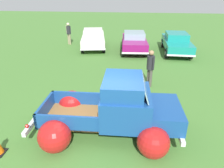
% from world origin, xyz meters
% --- Properties ---
extents(ground_plane, '(80.00, 80.00, 0.00)m').
position_xyz_m(ground_plane, '(0.00, 0.00, 0.00)').
color(ground_plane, '#477A33').
extents(vintage_pickup_truck, '(4.69, 2.91, 1.96)m').
position_xyz_m(vintage_pickup_truck, '(0.39, 0.02, 0.76)').
color(vintage_pickup_truck, black).
rests_on(vintage_pickup_truck, ground).
extents(show_car_0, '(2.63, 4.80, 1.43)m').
position_xyz_m(show_car_0, '(-2.64, 10.51, 0.78)').
color(show_car_0, black).
rests_on(show_car_0, ground).
extents(show_car_1, '(2.10, 4.32, 1.43)m').
position_xyz_m(show_car_1, '(0.65, 9.83, 0.78)').
color(show_car_1, black).
rests_on(show_car_1, ground).
extents(show_car_2, '(1.85, 4.61, 1.43)m').
position_xyz_m(show_car_2, '(3.75, 9.87, 0.78)').
color(show_car_2, black).
rests_on(show_car_2, ground).
extents(spectator_0, '(0.47, 0.50, 1.77)m').
position_xyz_m(spectator_0, '(1.56, 3.70, 1.02)').
color(spectator_0, '#4C4742').
rests_on(spectator_0, ground).
extents(spectator_1, '(0.51, 0.46, 1.81)m').
position_xyz_m(spectator_1, '(-4.94, 11.29, 1.04)').
color(spectator_1, gray).
rests_on(spectator_1, ground).
extents(lane_cone_1, '(0.36, 0.36, 0.63)m').
position_xyz_m(lane_cone_1, '(0.18, 2.38, 0.31)').
color(lane_cone_1, black).
rests_on(lane_cone_1, ground).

